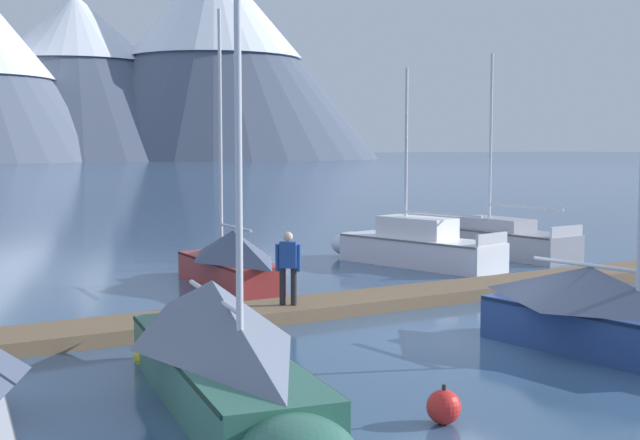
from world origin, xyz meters
TOP-DOWN VIEW (x-y plane):
  - ground_plane at (0.00, 0.00)m, footprint 700.00×700.00m
  - mountain_rear_spur at (44.47, 226.67)m, footprint 95.78×95.78m
  - mountain_north_horn at (79.81, 213.41)m, footprint 91.39×91.39m
  - dock at (0.00, 4.00)m, footprint 22.95×2.79m
  - sailboat_second_berth at (-5.93, -1.80)m, footprint 2.51×7.64m
  - sailboat_mid_dock_port at (-1.56, 8.57)m, footprint 1.66×5.30m
  - sailboat_mid_dock_starboard at (1.83, -2.30)m, footprint 2.58×6.02m
  - sailboat_far_berth at (5.44, 9.73)m, footprint 3.30×6.87m
  - sailboat_outer_slip at (9.50, 10.63)m, footprint 2.47×7.31m
  - person_on_dock at (-2.05, 3.77)m, footprint 0.50×0.40m
  - mooring_buoy_channel_marker at (-3.46, -4.02)m, footprint 0.50×0.50m
  - mooring_buoy_inner_mooring at (-6.25, 1.11)m, footprint 0.39×0.39m

SIDE VIEW (x-z plane):
  - ground_plane at x=0.00m, z-range 0.00..0.00m
  - dock at x=0.00m, z-range -0.01..0.29m
  - mooring_buoy_inner_mooring at x=-6.25m, z-range -0.04..0.43m
  - mooring_buoy_channel_marker at x=-3.46m, z-range -0.04..0.54m
  - sailboat_outer_slip at x=9.50m, z-range -3.02..4.17m
  - sailboat_far_berth at x=5.44m, z-range -2.62..3.86m
  - sailboat_mid_dock_starboard at x=1.83m, z-range -2.91..4.42m
  - sailboat_mid_dock_port at x=-1.56m, z-range -3.08..4.64m
  - sailboat_second_berth at x=-5.93m, z-range -2.87..4.61m
  - person_on_dock at x=-2.05m, z-range 0.42..2.11m
  - mountain_rear_spur at x=44.47m, z-range 0.94..45.69m
  - mountain_north_horn at x=79.81m, z-range 1.75..58.18m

